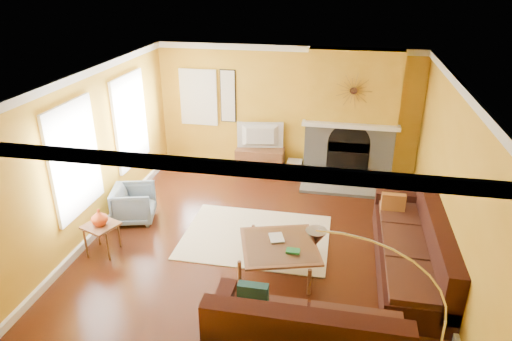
% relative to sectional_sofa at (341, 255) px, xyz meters
% --- Properties ---
extents(floor, '(5.50, 6.00, 0.02)m').
position_rel_sectional_sofa_xyz_m(floor, '(-1.31, 0.79, -0.46)').
color(floor, '#552512').
rests_on(floor, ground).
extents(ceiling, '(5.50, 6.00, 0.02)m').
position_rel_sectional_sofa_xyz_m(ceiling, '(-1.31, 0.79, 2.26)').
color(ceiling, white).
rests_on(ceiling, ground).
extents(wall_back, '(5.50, 0.02, 2.70)m').
position_rel_sectional_sofa_xyz_m(wall_back, '(-1.31, 3.80, 0.90)').
color(wall_back, gold).
rests_on(wall_back, ground).
extents(wall_front, '(5.50, 0.02, 2.70)m').
position_rel_sectional_sofa_xyz_m(wall_front, '(-1.31, -2.22, 0.90)').
color(wall_front, gold).
rests_on(wall_front, ground).
extents(wall_left, '(0.02, 6.00, 2.70)m').
position_rel_sectional_sofa_xyz_m(wall_left, '(-4.07, 0.79, 0.90)').
color(wall_left, gold).
rests_on(wall_left, ground).
extents(wall_right, '(0.02, 6.00, 2.70)m').
position_rel_sectional_sofa_xyz_m(wall_right, '(1.45, 0.79, 0.90)').
color(wall_right, gold).
rests_on(wall_right, ground).
extents(baseboard, '(5.50, 6.00, 0.12)m').
position_rel_sectional_sofa_xyz_m(baseboard, '(-1.31, 0.79, -0.39)').
color(baseboard, white).
rests_on(baseboard, floor).
extents(crown_molding, '(5.50, 6.00, 0.12)m').
position_rel_sectional_sofa_xyz_m(crown_molding, '(-1.31, 0.79, 2.19)').
color(crown_molding, white).
rests_on(crown_molding, ceiling).
extents(window_left_near, '(0.06, 1.22, 1.72)m').
position_rel_sectional_sofa_xyz_m(window_left_near, '(-4.03, 2.09, 1.05)').
color(window_left_near, white).
rests_on(window_left_near, wall_left).
extents(window_left_far, '(0.06, 1.22, 1.72)m').
position_rel_sectional_sofa_xyz_m(window_left_far, '(-4.03, 0.19, 1.05)').
color(window_left_far, white).
rests_on(window_left_far, wall_left).
extents(window_back, '(0.82, 0.06, 1.22)m').
position_rel_sectional_sofa_xyz_m(window_back, '(-3.21, 3.75, 1.10)').
color(window_back, white).
rests_on(window_back, wall_back).
extents(wall_art, '(0.34, 0.04, 1.14)m').
position_rel_sectional_sofa_xyz_m(wall_art, '(-2.56, 3.76, 1.15)').
color(wall_art, white).
rests_on(wall_art, wall_back).
extents(fireplace, '(1.80, 0.40, 2.70)m').
position_rel_sectional_sofa_xyz_m(fireplace, '(0.04, 3.59, 0.90)').
color(fireplace, gray).
rests_on(fireplace, floor).
extents(mantel, '(1.92, 0.22, 0.08)m').
position_rel_sectional_sofa_xyz_m(mantel, '(0.04, 3.35, 0.80)').
color(mantel, white).
rests_on(mantel, fireplace).
extents(hearth, '(1.80, 0.70, 0.06)m').
position_rel_sectional_sofa_xyz_m(hearth, '(0.04, 3.04, -0.42)').
color(hearth, gray).
rests_on(hearth, floor).
extents(sunburst, '(0.70, 0.04, 0.70)m').
position_rel_sectional_sofa_xyz_m(sunburst, '(0.04, 3.36, 1.50)').
color(sunburst, olive).
rests_on(sunburst, fireplace).
extents(rug, '(2.40, 1.80, 0.02)m').
position_rel_sectional_sofa_xyz_m(rug, '(-1.39, 0.92, -0.44)').
color(rug, beige).
rests_on(rug, floor).
extents(sectional_sofa, '(2.89, 3.82, 0.90)m').
position_rel_sectional_sofa_xyz_m(sectional_sofa, '(0.00, 0.00, 0.00)').
color(sectional_sofa, '#331510').
rests_on(sectional_sofa, floor).
extents(coffee_table, '(1.35, 1.35, 0.43)m').
position_rel_sectional_sofa_xyz_m(coffee_table, '(-0.88, 0.13, -0.24)').
color(coffee_table, white).
rests_on(coffee_table, floor).
extents(media_console, '(1.02, 0.46, 0.56)m').
position_rel_sectional_sofa_xyz_m(media_console, '(-1.80, 3.49, -0.17)').
color(media_console, brown).
rests_on(media_console, floor).
extents(tv, '(0.99, 0.30, 0.57)m').
position_rel_sectional_sofa_xyz_m(tv, '(-1.80, 3.49, 0.39)').
color(tv, black).
rests_on(tv, media_console).
extents(subwoofer, '(0.32, 0.32, 0.32)m').
position_rel_sectional_sofa_xyz_m(subwoofer, '(-1.06, 3.54, -0.29)').
color(subwoofer, white).
rests_on(subwoofer, floor).
extents(armchair, '(0.85, 0.84, 0.64)m').
position_rel_sectional_sofa_xyz_m(armchair, '(-3.60, 1.07, -0.13)').
color(armchair, gray).
rests_on(armchair, floor).
extents(side_table, '(0.59, 0.59, 0.50)m').
position_rel_sectional_sofa_xyz_m(side_table, '(-3.65, 0.03, -0.20)').
color(side_table, brown).
rests_on(side_table, floor).
extents(vase, '(0.30, 0.30, 0.27)m').
position_rel_sectional_sofa_xyz_m(vase, '(-3.65, 0.03, 0.18)').
color(vase, '#DD4915').
rests_on(vase, side_table).
extents(book, '(0.28, 0.33, 0.03)m').
position_rel_sectional_sofa_xyz_m(book, '(-1.05, 0.24, -0.01)').
color(book, white).
rests_on(book, coffee_table).
extents(arc_lamp, '(1.30, 0.36, 2.03)m').
position_rel_sectional_sofa_xyz_m(arc_lamp, '(0.37, -2.01, 0.56)').
color(arc_lamp, silver).
rests_on(arc_lamp, floor).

